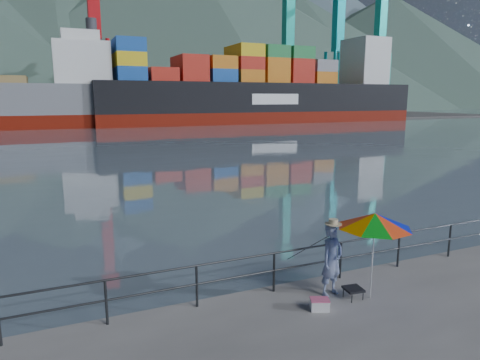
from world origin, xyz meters
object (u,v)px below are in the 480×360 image
at_px(beach_umbrella, 375,221).
at_px(container_ship, 270,93).
at_px(fisherman, 332,260).
at_px(cooler_bag, 320,305).

bearing_deg(beach_umbrella, container_ship, 64.39).
distance_m(fisherman, cooler_bag, 1.18).
bearing_deg(cooler_bag, beach_umbrella, 23.91).
xyz_separation_m(beach_umbrella, container_ship, (34.53, 72.01, 3.85)).
relative_size(fisherman, cooler_bag, 4.32).
height_order(cooler_bag, container_ship, container_ship).
distance_m(cooler_bag, container_ship, 80.72).
height_order(fisherman, beach_umbrella, beach_umbrella).
bearing_deg(beach_umbrella, fisherman, 144.18).
height_order(beach_umbrella, container_ship, container_ship).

